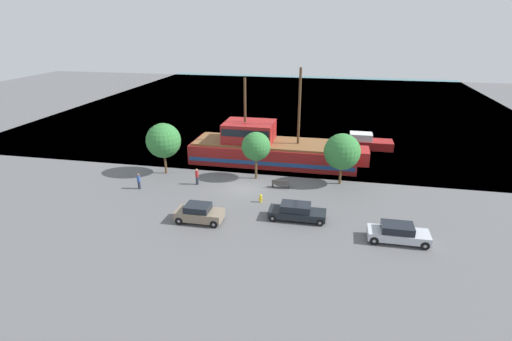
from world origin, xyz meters
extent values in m
plane|color=#5B5B5E|center=(0.00, 0.00, 0.00)|extent=(160.00, 160.00, 0.00)
plane|color=teal|center=(0.00, 44.00, 0.00)|extent=(80.00, 80.00, 0.00)
cube|color=#A31E1E|center=(1.54, 8.18, 1.10)|extent=(18.82, 5.55, 2.21)
cube|color=#234C93|center=(1.54, 8.18, 0.77)|extent=(18.45, 5.63, 0.45)
cube|color=#A31E1E|center=(11.55, 8.18, 1.44)|extent=(1.40, 3.05, 1.55)
cube|color=brown|center=(1.54, 8.18, 2.33)|extent=(18.07, 5.10, 0.25)
cube|color=#A31E1E|center=(-1.29, 8.18, 3.55)|extent=(5.65, 4.44, 2.19)
cube|color=black|center=(-1.29, 8.18, 3.88)|extent=(5.36, 4.50, 0.79)
cylinder|color=#4C331E|center=(4.36, 8.18, 6.66)|extent=(0.28, 0.28, 8.41)
cylinder|color=#4C331E|center=(-1.76, 8.18, 6.03)|extent=(0.28, 0.28, 7.15)
cube|color=maroon|center=(12.22, 15.97, 0.53)|extent=(7.02, 2.53, 1.06)
cube|color=silver|center=(11.70, 15.97, 1.50)|extent=(2.81, 1.97, 0.88)
cube|color=black|center=(12.54, 15.97, 1.50)|extent=(0.12, 1.77, 0.70)
cube|color=#B7BCC6|center=(13.57, -7.45, 0.55)|extent=(4.47, 1.77, 0.61)
cube|color=black|center=(13.44, -7.45, 1.14)|extent=(2.33, 1.59, 0.56)
cylinder|color=black|center=(15.35, -8.25, 0.33)|extent=(0.66, 0.22, 0.66)
cylinder|color=gray|center=(15.35, -8.25, 0.33)|extent=(0.25, 0.25, 0.25)
cylinder|color=black|center=(15.35, -6.66, 0.33)|extent=(0.66, 0.22, 0.66)
cylinder|color=gray|center=(15.35, -6.66, 0.33)|extent=(0.25, 0.25, 0.25)
cylinder|color=black|center=(11.79, -8.25, 0.33)|extent=(0.66, 0.22, 0.66)
cylinder|color=gray|center=(11.79, -8.25, 0.33)|extent=(0.25, 0.25, 0.25)
cylinder|color=black|center=(11.79, -6.66, 0.33)|extent=(0.66, 0.22, 0.66)
cylinder|color=gray|center=(11.79, -6.66, 0.33)|extent=(0.25, 0.25, 0.25)
cube|color=black|center=(5.78, -5.42, 0.52)|extent=(4.72, 1.74, 0.59)
cube|color=black|center=(5.64, -5.42, 1.11)|extent=(2.45, 1.56, 0.58)
cylinder|color=black|center=(7.72, -6.20, 0.30)|extent=(0.60, 0.22, 0.60)
cylinder|color=gray|center=(7.72, -6.20, 0.30)|extent=(0.23, 0.25, 0.23)
cylinder|color=black|center=(7.72, -4.64, 0.30)|extent=(0.60, 0.22, 0.60)
cylinder|color=gray|center=(7.72, -4.64, 0.30)|extent=(0.23, 0.25, 0.23)
cylinder|color=black|center=(3.84, -6.20, 0.30)|extent=(0.60, 0.22, 0.60)
cylinder|color=gray|center=(3.84, -6.20, 0.30)|extent=(0.23, 0.25, 0.23)
cylinder|color=black|center=(3.84, -4.64, 0.30)|extent=(0.60, 0.22, 0.60)
cylinder|color=gray|center=(3.84, -4.64, 0.30)|extent=(0.23, 0.25, 0.23)
cube|color=#7F705B|center=(-2.05, -7.41, 0.62)|extent=(3.85, 1.81, 0.75)
cube|color=black|center=(-2.16, -7.41, 1.25)|extent=(2.00, 1.63, 0.51)
cylinder|color=black|center=(-0.58, -8.22, 0.32)|extent=(0.65, 0.22, 0.65)
cylinder|color=gray|center=(-0.58, -8.22, 0.32)|extent=(0.25, 0.25, 0.25)
cylinder|color=black|center=(-0.58, -6.59, 0.32)|extent=(0.65, 0.22, 0.65)
cylinder|color=gray|center=(-0.58, -6.59, 0.32)|extent=(0.25, 0.25, 0.25)
cylinder|color=black|center=(-3.52, -8.22, 0.32)|extent=(0.65, 0.22, 0.65)
cylinder|color=gray|center=(-3.52, -8.22, 0.32)|extent=(0.25, 0.25, 0.25)
cylinder|color=black|center=(-3.52, -6.59, 0.32)|extent=(0.65, 0.22, 0.65)
cylinder|color=gray|center=(-3.52, -6.59, 0.32)|extent=(0.25, 0.25, 0.25)
cylinder|color=yellow|center=(2.18, -2.77, 0.28)|extent=(0.22, 0.22, 0.56)
sphere|color=yellow|center=(2.18, -2.77, 0.64)|extent=(0.25, 0.25, 0.25)
cylinder|color=yellow|center=(2.02, -2.77, 0.31)|extent=(0.10, 0.09, 0.09)
cylinder|color=yellow|center=(2.34, -2.77, 0.31)|extent=(0.10, 0.09, 0.09)
cube|color=#4C4742|center=(3.51, 0.91, 0.42)|extent=(1.76, 0.45, 0.05)
cube|color=#4C4742|center=(3.51, 0.71, 0.65)|extent=(1.76, 0.06, 0.40)
cube|color=#2D2D2D|center=(2.69, 0.91, 0.20)|extent=(0.12, 0.36, 0.40)
cube|color=#2D2D2D|center=(4.33, 0.91, 0.20)|extent=(0.12, 0.36, 0.40)
cylinder|color=#232838|center=(-10.10, -2.15, 0.39)|extent=(0.27, 0.27, 0.78)
cylinder|color=#2D4C93|center=(-10.10, -2.15, 1.08)|extent=(0.32, 0.32, 0.60)
sphere|color=#8C664C|center=(-10.10, -2.15, 1.49)|extent=(0.21, 0.21, 0.21)
cylinder|color=#232838|center=(-4.89, 0.05, 0.41)|extent=(0.27, 0.27, 0.82)
cylinder|color=#B22323|center=(-4.89, 0.05, 1.14)|extent=(0.32, 0.32, 0.63)
sphere|color=tan|center=(-4.89, 0.05, 1.56)|extent=(0.22, 0.22, 0.22)
cylinder|color=brown|center=(-9.25, 2.36, 1.06)|extent=(0.24, 0.24, 2.12)
sphere|color=#337A38|center=(-9.25, 2.36, 3.68)|extent=(3.66, 3.66, 3.66)
cylinder|color=brown|center=(0.60, 2.85, 1.12)|extent=(0.24, 0.24, 2.24)
sphere|color=#337A38|center=(0.60, 2.85, 3.50)|extent=(2.96, 2.96, 2.96)
cylinder|color=brown|center=(9.21, 3.13, 0.94)|extent=(0.24, 0.24, 1.88)
sphere|color=#337A38|center=(9.21, 3.13, 3.42)|extent=(3.61, 3.61, 3.61)
camera|label=1|loc=(8.37, -35.19, 15.68)|focal=28.00mm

